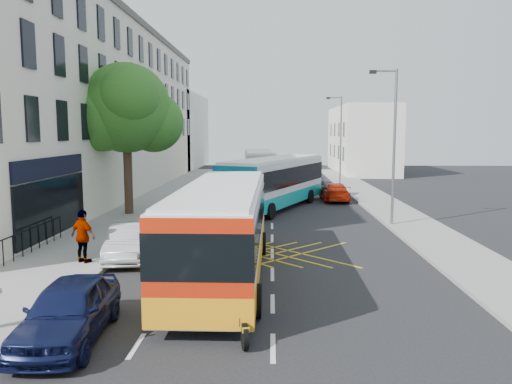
# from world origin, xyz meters

# --- Properties ---
(ground) EXTENTS (120.00, 120.00, 0.00)m
(ground) POSITION_xyz_m (0.00, 0.00, 0.00)
(ground) COLOR black
(ground) RESTS_ON ground
(pavement_left) EXTENTS (5.00, 70.00, 0.15)m
(pavement_left) POSITION_xyz_m (-8.50, 15.00, 0.07)
(pavement_left) COLOR gray
(pavement_left) RESTS_ON ground
(pavement_right) EXTENTS (3.00, 70.00, 0.15)m
(pavement_right) POSITION_xyz_m (7.50, 15.00, 0.07)
(pavement_right) COLOR gray
(pavement_right) RESTS_ON ground
(terrace_main) EXTENTS (8.30, 45.00, 13.50)m
(terrace_main) POSITION_xyz_m (-14.00, 24.49, 6.76)
(terrace_main) COLOR beige
(terrace_main) RESTS_ON ground
(terrace_far) EXTENTS (8.00, 20.00, 10.00)m
(terrace_far) POSITION_xyz_m (-14.00, 55.00, 5.00)
(terrace_far) COLOR silver
(terrace_far) RESTS_ON ground
(building_right) EXTENTS (6.00, 18.00, 8.00)m
(building_right) POSITION_xyz_m (11.00, 48.00, 4.00)
(building_right) COLOR silver
(building_right) RESTS_ON ground
(street_tree) EXTENTS (6.30, 5.70, 8.80)m
(street_tree) POSITION_xyz_m (-8.51, 14.97, 6.29)
(street_tree) COLOR #382619
(street_tree) RESTS_ON pavement_left
(lamp_near) EXTENTS (1.45, 0.15, 8.00)m
(lamp_near) POSITION_xyz_m (6.20, 12.00, 4.62)
(lamp_near) COLOR slate
(lamp_near) RESTS_ON pavement_right
(lamp_far) EXTENTS (1.45, 0.15, 8.00)m
(lamp_far) POSITION_xyz_m (6.20, 32.00, 4.62)
(lamp_far) COLOR slate
(lamp_far) RESTS_ON pavement_right
(railings) EXTENTS (0.08, 5.60, 1.14)m
(railings) POSITION_xyz_m (-9.70, 5.30, 0.72)
(railings) COLOR black
(railings) RESTS_ON pavement_left
(bus_near) EXTENTS (2.91, 11.42, 3.21)m
(bus_near) POSITION_xyz_m (-1.72, 2.69, 1.69)
(bus_near) COLOR silver
(bus_near) RESTS_ON ground
(bus_mid) EXTENTS (7.02, 11.86, 3.30)m
(bus_mid) POSITION_xyz_m (0.19, 18.15, 1.74)
(bus_mid) COLOR silver
(bus_mid) RESTS_ON ground
(bus_far) EXTENTS (3.38, 11.47, 3.18)m
(bus_far) POSITION_xyz_m (-1.16, 32.76, 1.68)
(bus_far) COLOR silver
(bus_far) RESTS_ON ground
(motorbike) EXTENTS (0.75, 2.04, 1.83)m
(motorbike) POSITION_xyz_m (-0.79, -2.42, 0.86)
(motorbike) COLOR black
(motorbike) RESTS_ON ground
(parked_car_blue) EXTENTS (1.96, 4.37, 1.46)m
(parked_car_blue) POSITION_xyz_m (-4.90, -2.68, 0.73)
(parked_car_blue) COLOR #0D1337
(parked_car_blue) RESTS_ON ground
(parked_car_silver) EXTENTS (1.99, 4.36, 1.39)m
(parked_car_silver) POSITION_xyz_m (-5.60, 4.98, 0.69)
(parked_car_silver) COLOR #A8ABB0
(parked_car_silver) RESTS_ON ground
(red_hatchback) EXTENTS (1.91, 4.55, 1.31)m
(red_hatchback) POSITION_xyz_m (4.52, 21.87, 0.65)
(red_hatchback) COLOR #B41E07
(red_hatchback) RESTS_ON ground
(distant_car_grey) EXTENTS (2.36, 4.76, 1.30)m
(distant_car_grey) POSITION_xyz_m (0.71, 44.85, 0.65)
(distant_car_grey) COLOR #46484F
(distant_car_grey) RESTS_ON ground
(distant_car_silver) EXTENTS (1.83, 3.99, 1.32)m
(distant_car_silver) POSITION_xyz_m (4.05, 34.16, 0.66)
(distant_car_silver) COLOR #929399
(distant_car_silver) RESTS_ON ground
(distant_car_dark) EXTENTS (1.89, 4.10, 1.30)m
(distant_car_dark) POSITION_xyz_m (3.53, 42.85, 0.65)
(distant_car_dark) COLOR black
(distant_car_dark) RESTS_ON ground
(pedestrian_far) EXTENTS (1.25, 0.97, 1.98)m
(pedestrian_far) POSITION_xyz_m (-7.00, 3.83, 1.14)
(pedestrian_far) COLOR gray
(pedestrian_far) RESTS_ON pavement_left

